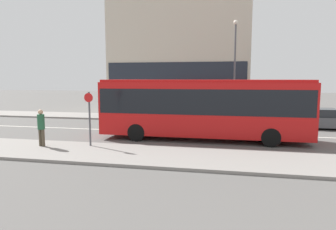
{
  "coord_description": "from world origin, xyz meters",
  "views": [
    {
      "loc": [
        5.38,
        -18.64,
        3.42
      ],
      "look_at": [
        1.88,
        -1.7,
        1.31
      ],
      "focal_mm": 32.0,
      "sensor_mm": 36.0,
      "label": 1
    }
  ],
  "objects_px": {
    "parked_car_0": "(320,119)",
    "bus_stop_sign": "(89,115)",
    "city_bus": "(203,105)",
    "street_lamp": "(235,61)",
    "pedestrian_near_stop": "(41,125)"
  },
  "relations": [
    {
      "from": "parked_car_0",
      "to": "bus_stop_sign",
      "type": "relative_size",
      "value": 1.51
    },
    {
      "from": "parked_car_0",
      "to": "bus_stop_sign",
      "type": "distance_m",
      "value": 15.58
    },
    {
      "from": "city_bus",
      "to": "street_lamp",
      "type": "bearing_deg",
      "value": 81.01
    },
    {
      "from": "parked_car_0",
      "to": "pedestrian_near_stop",
      "type": "relative_size",
      "value": 2.22
    },
    {
      "from": "city_bus",
      "to": "parked_car_0",
      "type": "relative_size",
      "value": 2.86
    },
    {
      "from": "parked_car_0",
      "to": "street_lamp",
      "type": "xyz_separation_m",
      "value": [
        -5.84,
        1.85,
        4.13
      ]
    },
    {
      "from": "city_bus",
      "to": "pedestrian_near_stop",
      "type": "xyz_separation_m",
      "value": [
        -7.5,
        -3.81,
        -0.77
      ]
    },
    {
      "from": "pedestrian_near_stop",
      "to": "bus_stop_sign",
      "type": "distance_m",
      "value": 2.4
    },
    {
      "from": "city_bus",
      "to": "parked_car_0",
      "type": "xyz_separation_m",
      "value": [
        7.62,
        5.51,
        -1.29
      ]
    },
    {
      "from": "parked_car_0",
      "to": "bus_stop_sign",
      "type": "xyz_separation_m",
      "value": [
        -12.84,
        -8.75,
        1.04
      ]
    },
    {
      "from": "city_bus",
      "to": "parked_car_0",
      "type": "bearing_deg",
      "value": 40.49
    },
    {
      "from": "pedestrian_near_stop",
      "to": "street_lamp",
      "type": "bearing_deg",
      "value": 65.75
    },
    {
      "from": "pedestrian_near_stop",
      "to": "street_lamp",
      "type": "distance_m",
      "value": 14.97
    },
    {
      "from": "parked_car_0",
      "to": "pedestrian_near_stop",
      "type": "height_order",
      "value": "pedestrian_near_stop"
    },
    {
      "from": "parked_car_0",
      "to": "bus_stop_sign",
      "type": "bearing_deg",
      "value": -145.74
    }
  ]
}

